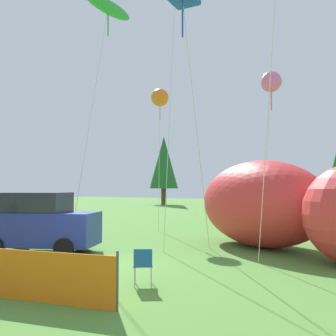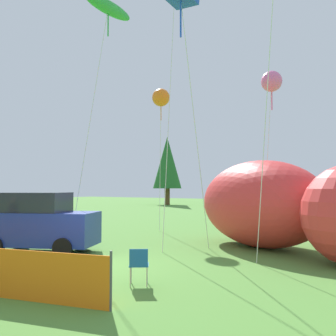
# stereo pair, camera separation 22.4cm
# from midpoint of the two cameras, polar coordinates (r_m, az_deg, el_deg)

# --- Properties ---
(ground_plane) EXTENTS (120.00, 120.00, 0.00)m
(ground_plane) POSITION_cam_midpoint_polar(r_m,az_deg,el_deg) (11.93, -12.22, -14.26)
(ground_plane) COLOR #548C38
(parked_car) EXTENTS (4.37, 3.26, 2.16)m
(parked_car) POSITION_cam_midpoint_polar(r_m,az_deg,el_deg) (14.44, -19.35, -7.93)
(parked_car) COLOR navy
(parked_car) RESTS_ON ground
(folding_chair) EXTENTS (0.65, 0.65, 0.89)m
(folding_chair) POSITION_cam_midpoint_polar(r_m,az_deg,el_deg) (9.25, -4.55, -14.22)
(folding_chair) COLOR #1959A5
(folding_chair) RESTS_ON ground
(inflatable_cat) EXTENTS (8.68, 6.56, 3.42)m
(inflatable_cat) POSITION_cam_midpoint_polar(r_m,az_deg,el_deg) (14.55, 16.28, -5.89)
(inflatable_cat) COLOR red
(inflatable_cat) RESTS_ON ground
(kite_orange_flower) EXTENTS (1.00, 1.01, 7.91)m
(kite_orange_flower) POSITION_cam_midpoint_polar(r_m,az_deg,el_deg) (21.43, -1.56, 10.64)
(kite_orange_flower) COLOR silver
(kite_orange_flower) RESTS_ON ground
(kite_pink_octopus) EXTENTS (0.94, 2.22, 7.59)m
(kite_pink_octopus) POSITION_cam_midpoint_polar(r_m,az_deg,el_deg) (17.91, 15.08, 12.51)
(kite_pink_octopus) COLOR silver
(kite_pink_octopus) RESTS_ON ground
(kite_green_fish) EXTENTS (1.39, 2.73, 10.71)m
(kite_green_fish) POSITION_cam_midpoint_polar(r_m,az_deg,el_deg) (18.27, -9.50, 22.93)
(kite_green_fish) COLOR silver
(kite_green_fish) RESTS_ON ground
(kite_blue_box) EXTENTS (0.94, 3.24, 8.75)m
(kite_blue_box) POSITION_cam_midpoint_polar(r_m,az_deg,el_deg) (13.51, 1.79, 23.62)
(kite_blue_box) COLOR silver
(kite_blue_box) RESTS_ON ground
(horizon_tree_west) EXTENTS (3.87, 3.87, 9.23)m
(horizon_tree_west) POSITION_cam_midpoint_polar(r_m,az_deg,el_deg) (50.64, -0.77, 0.80)
(horizon_tree_west) COLOR brown
(horizon_tree_west) RESTS_ON ground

